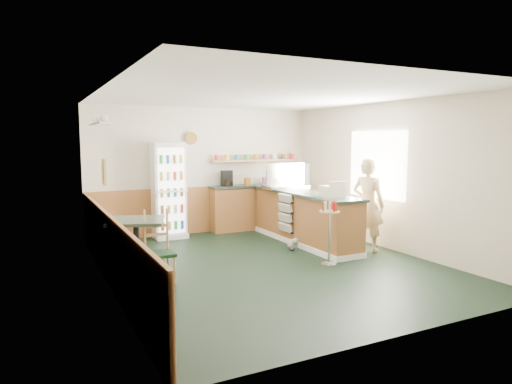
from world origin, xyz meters
TOP-DOWN VIEW (x-y plane):
  - ground at (0.00, 0.00)m, footprint 6.00×6.00m
  - room_envelope at (-0.23, 0.73)m, footprint 5.04×6.02m
  - service_counter at (1.35, 1.07)m, footprint 0.68×3.01m
  - back_counter at (1.19, 2.80)m, footprint 2.24×0.42m
  - drinks_fridge at (-0.86, 2.74)m, footprint 0.65×0.54m
  - display_case at (1.35, 1.80)m, footprint 0.90×0.47m
  - cash_register at (1.35, 0.18)m, footprint 0.37×0.38m
  - shopkeeper at (2.05, 0.03)m, footprint 0.58×0.67m
  - condiment_stand at (0.86, -0.44)m, footprint 0.33×0.33m
  - newspaper_rack at (0.99, 1.19)m, footprint 0.09×0.47m
  - cafe_table at (-2.05, 0.30)m, footprint 0.98×0.98m
  - cafe_chair at (-1.82, -0.05)m, footprint 0.39×0.39m
  - dog_doorstop at (0.85, 0.66)m, footprint 0.20×0.26m

SIDE VIEW (x-z plane):
  - ground at x=0.00m, z-range 0.00..0.00m
  - dog_doorstop at x=0.85m, z-range -0.01..0.24m
  - service_counter at x=1.35m, z-range -0.04..0.97m
  - cafe_chair at x=-1.82m, z-range 0.02..1.05m
  - back_counter at x=1.19m, z-range -0.30..1.39m
  - newspaper_rack at x=0.99m, z-range 0.23..0.97m
  - cafe_table at x=-2.05m, z-range 0.17..1.03m
  - condiment_stand at x=0.86m, z-range 0.17..1.20m
  - shopkeeper at x=2.05m, z-range 0.00..1.69m
  - drinks_fridge at x=-0.86m, z-range 0.00..1.96m
  - cash_register at x=1.35m, z-range 1.01..1.21m
  - display_case at x=1.35m, z-range 1.01..1.52m
  - room_envelope at x=-0.23m, z-range 0.16..2.88m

